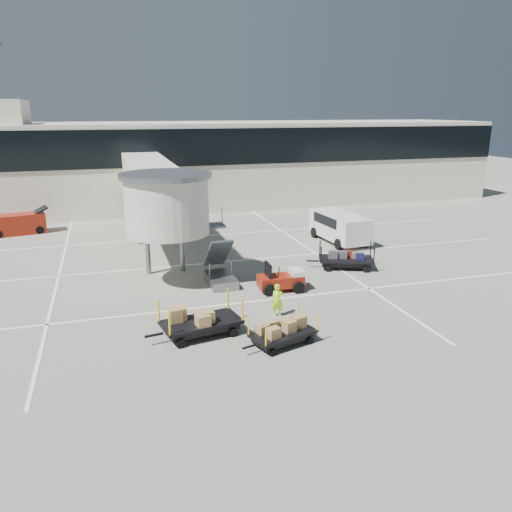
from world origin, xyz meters
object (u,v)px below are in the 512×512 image
Objects in this scene: baggage_tug at (282,280)px; box_cart_near at (285,333)px; ground_worker at (278,301)px; suitcase_cart at (346,260)px; box_cart_far at (198,323)px; minivan at (339,225)px; belt_loader at (18,224)px.

baggage_tug is 0.73× the size of box_cart_near.
ground_worker is (-1.35, -3.20, 0.20)m from baggage_tug.
suitcase_cart is 0.96× the size of box_cart_far.
ground_worker is at bearing 59.39° from box_cart_near.
minivan is at bearing 35.04° from box_cart_far.
box_cart_far reaches higher than box_cart_near.
ground_worker reaches higher than box_cart_near.
baggage_tug is 11.22m from minivan.
ground_worker is at bearing 3.97° from box_cart_far.
minivan is (8.70, 11.65, 0.45)m from ground_worker.
belt_loader is at bearing 163.99° from suitcase_cart.
ground_worker is 0.28× the size of minivan.
box_cart_near is 0.76× the size of belt_loader.
minivan reaches higher than box_cart_far.
box_cart_far is 0.94× the size of belt_loader.
minivan is at bearing 65.62° from ground_worker.
box_cart_far is 0.75× the size of minivan.
baggage_tug is at bearing -61.14° from belt_loader.
suitcase_cart is 25.16m from belt_loader.
box_cart_far is at bearing -125.92° from suitcase_cart.
box_cart_far is at bearing -77.34° from belt_loader.
suitcase_cart is 0.71× the size of minivan.
ground_worker is at bearing -130.63° from minivan.
minivan reaches higher than belt_loader.
baggage_tug is at bearing -132.74° from suitcase_cart.
box_cart_far is 2.68× the size of ground_worker.
minivan reaches higher than box_cart_near.
suitcase_cart is at bearing -48.88° from belt_loader.
minivan is at bearing -33.94° from belt_loader.
ground_worker is at bearing -68.29° from belt_loader.
minivan is (12.57, 12.61, 0.65)m from box_cart_far.
belt_loader is at bearing 135.82° from ground_worker.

